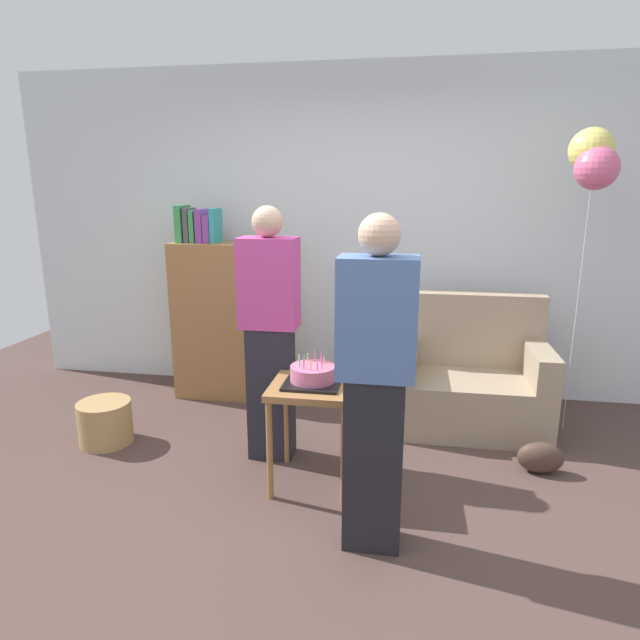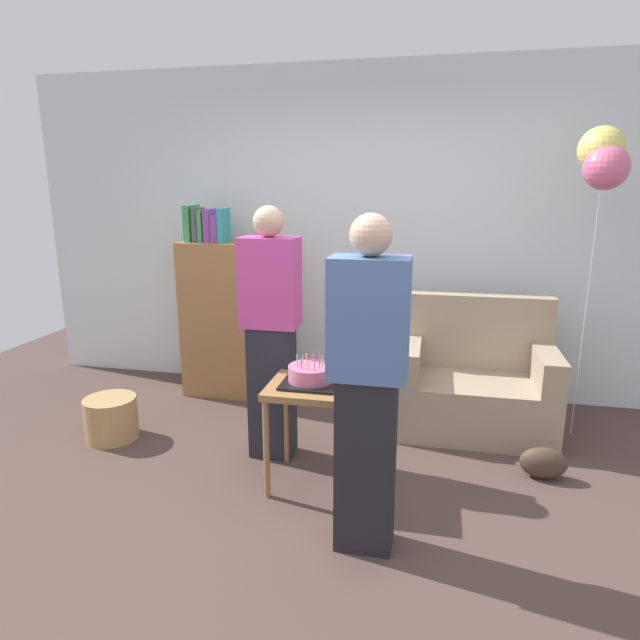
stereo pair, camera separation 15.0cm
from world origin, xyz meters
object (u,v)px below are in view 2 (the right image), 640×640
at_px(person_holding_cake, 367,387).
at_px(handbag, 543,463).
at_px(birthday_cake, 311,375).
at_px(balloon_bunch, 604,158).
at_px(wicker_basket, 111,418).
at_px(bookshelf, 231,316).
at_px(person_blowing_candles, 271,333).
at_px(side_table, 311,399).
at_px(couch, 474,383).

bearing_deg(person_holding_cake, handbag, -134.25).
bearing_deg(birthday_cake, balloon_bunch, 30.50).
xyz_separation_m(wicker_basket, handbag, (2.89, 0.07, -0.05)).
distance_m(bookshelf, balloon_bunch, 2.95).
distance_m(birthday_cake, handbag, 1.53).
height_order(person_blowing_candles, handbag, person_blowing_candles).
distance_m(side_table, handbag, 1.48).
relative_size(couch, side_table, 1.74).
xyz_separation_m(person_holding_cake, handbag, (0.99, 0.85, -0.73)).
bearing_deg(side_table, wicker_basket, 169.84).
relative_size(couch, person_blowing_candles, 0.67).
bearing_deg(balloon_bunch, handbag, -114.83).
bearing_deg(birthday_cake, person_holding_cake, -52.28).
bearing_deg(person_blowing_candles, side_table, -49.77).
bearing_deg(person_blowing_candles, handbag, -5.86).
height_order(couch, handbag, couch).
relative_size(couch, birthday_cake, 3.44).
bearing_deg(wicker_basket, couch, 16.49).
height_order(person_holding_cake, balloon_bunch, balloon_bunch).
bearing_deg(person_blowing_candles, balloon_bunch, 11.51).
xyz_separation_m(bookshelf, wicker_basket, (-0.52, -1.01, -0.53)).
relative_size(person_holding_cake, wicker_basket, 4.53).
relative_size(bookshelf, side_table, 2.52).
relative_size(birthday_cake, person_blowing_candles, 0.20).
relative_size(handbag, balloon_bunch, 0.13).
xyz_separation_m(birthday_cake, handbag, (1.38, 0.35, -0.58)).
bearing_deg(handbag, balloon_bunch, 65.17).
bearing_deg(side_table, couch, 45.75).
xyz_separation_m(person_holding_cake, balloon_bunch, (1.28, 1.49, 1.08)).
height_order(wicker_basket, balloon_bunch, balloon_bunch).
distance_m(birthday_cake, balloon_bunch, 2.30).
bearing_deg(balloon_bunch, wicker_basket, -167.38).
distance_m(bookshelf, person_blowing_candles, 1.20).
bearing_deg(handbag, side_table, -165.90).
bearing_deg(wicker_basket, side_table, -10.16).
distance_m(couch, person_holding_cake, 1.70).
xyz_separation_m(person_blowing_candles, balloon_bunch, (2.00, 0.68, 1.08)).
height_order(bookshelf, birthday_cake, bookshelf).
relative_size(bookshelf, handbag, 5.69).
bearing_deg(birthday_cake, wicker_basket, 169.84).
xyz_separation_m(side_table, handbag, (1.38, 0.35, -0.43)).
bearing_deg(person_blowing_candles, birthday_cake, -49.77).
bearing_deg(bookshelf, person_blowing_candles, -56.01).
height_order(bookshelf, side_table, bookshelf).
bearing_deg(balloon_bunch, couch, 177.76).
height_order(person_blowing_candles, person_holding_cake, same).
bearing_deg(side_table, person_blowing_candles, 137.60).
bearing_deg(side_table, bookshelf, 127.69).
xyz_separation_m(bookshelf, birthday_cake, (0.99, -1.29, 0.00)).
bearing_deg(couch, bookshelf, 172.12).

